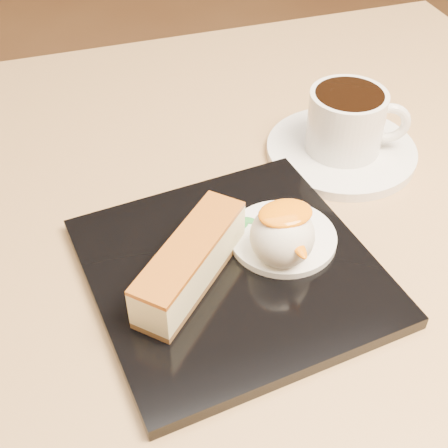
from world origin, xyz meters
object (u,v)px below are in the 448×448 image
object	(u,v)px
cheesecake	(191,262)
dessert_plate	(232,271)
coffee_cup	(348,120)
table	(262,344)
saucer	(341,151)
ice_cream_scoop	(282,236)

from	to	relation	value
cheesecake	dessert_plate	bearing A→B (deg)	-36.92
coffee_cup	cheesecake	bearing A→B (deg)	-124.00
dessert_plate	coffee_cup	xyz separation A→B (m)	(0.16, 0.12, 0.04)
dessert_plate	cheesecake	distance (m)	0.04
cheesecake	coffee_cup	size ratio (longest dim) A/B	1.14
dessert_plate	cheesecake	xyz separation A→B (m)	(-0.04, -0.00, 0.03)
table	saucer	distance (m)	0.22
ice_cream_scoop	saucer	size ratio (longest dim) A/B	0.34
table	coffee_cup	distance (m)	0.24
ice_cream_scoop	saucer	world-z (taller)	ice_cream_scoop
saucer	table	bearing A→B (deg)	-141.24
saucer	coffee_cup	size ratio (longest dim) A/B	1.55
cheesecake	saucer	size ratio (longest dim) A/B	0.74
ice_cream_scoop	coffee_cup	size ratio (longest dim) A/B	0.53
table	coffee_cup	bearing A→B (deg)	38.10
table	dessert_plate	world-z (taller)	dessert_plate
ice_cream_scoop	table	bearing A→B (deg)	81.00
table	ice_cream_scoop	xyz separation A→B (m)	(-0.01, -0.04, 0.19)
saucer	dessert_plate	bearing A→B (deg)	-141.86
ice_cream_scoop	coffee_cup	world-z (taller)	coffee_cup
table	ice_cream_scoop	size ratio (longest dim) A/B	15.51
dessert_plate	ice_cream_scoop	xyz separation A→B (m)	(0.04, -0.00, 0.03)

